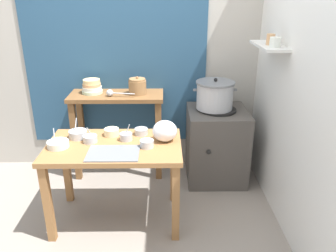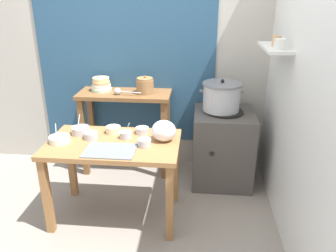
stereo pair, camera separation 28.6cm
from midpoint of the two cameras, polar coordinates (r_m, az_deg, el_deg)
ground_plane at (r=3.18m, az=-4.78°, el=-14.64°), size 9.00×9.00×0.00m
wall_back at (r=3.67m, az=-1.10°, el=12.76°), size 4.40×0.12×2.60m
wall_right at (r=2.91m, az=23.64°, el=8.41°), size 0.30×3.20×2.60m
prep_table at (r=2.87m, az=-6.32°, el=-4.77°), size 1.10×0.66×0.72m
back_shelf_table at (r=3.61m, az=-4.97°, el=2.24°), size 0.96×0.40×0.90m
stove_block at (r=3.57m, az=11.45°, el=-3.52°), size 0.60×0.61×0.78m
steamer_pot at (r=3.39m, az=11.43°, el=4.85°), size 0.43×0.38×0.31m
clay_pot at (r=3.48m, az=-1.55°, el=6.78°), size 0.18×0.18×0.18m
bowl_stack_enamel at (r=3.61m, az=-8.96°, el=6.85°), size 0.21×0.21×0.14m
ladle at (r=3.46m, az=-6.00°, el=5.80°), size 0.29×0.08×0.07m
serving_tray at (r=2.66m, az=-6.74°, el=-4.21°), size 0.40×0.28×0.01m
plastic_bag at (r=2.79m, az=2.21°, el=-0.87°), size 0.20×0.17×0.18m
prep_bowl_0 at (r=3.01m, az=-11.90°, el=-0.74°), size 0.15×0.15×0.17m
prep_bowl_1 at (r=2.89m, az=-15.15°, el=-2.18°), size 0.17×0.17×0.16m
prep_bowl_2 at (r=2.96m, az=-1.62°, el=-0.75°), size 0.11×0.11×0.05m
prep_bowl_3 at (r=2.90m, az=-10.11°, el=-1.59°), size 0.12×0.12×0.14m
prep_bowl_4 at (r=2.87m, az=-4.27°, el=-1.49°), size 0.11×0.11×0.14m
prep_bowl_5 at (r=2.72m, az=-1.00°, el=-2.83°), size 0.11×0.11×0.06m
prep_bowl_6 at (r=2.98m, az=-6.52°, el=-0.64°), size 0.13×0.13×0.06m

